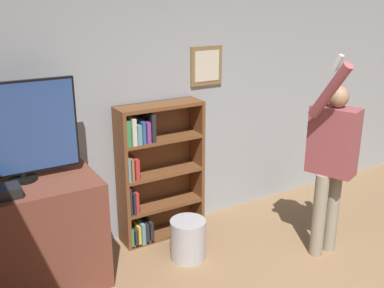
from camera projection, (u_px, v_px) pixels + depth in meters
name	position (u px, v px, depth m)	size (l,w,h in m)	color
wall_back	(197.00, 103.00, 4.85)	(7.16, 0.09, 2.70)	#9EA3A8
tv_ledge	(33.00, 237.00, 3.84)	(1.15, 0.72, 0.99)	brown
television	(18.00, 131.00, 3.61)	(0.96, 0.22, 0.84)	black
game_console	(4.00, 192.00, 3.43)	(0.24, 0.19, 0.08)	black
bookshelf	(154.00, 173.00, 4.60)	(0.90, 0.28, 1.44)	brown
person	(332.00, 156.00, 4.20)	(0.58, 0.56, 2.01)	gray
waste_bin	(188.00, 239.00, 4.36)	(0.35, 0.35, 0.40)	#B7B7BC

